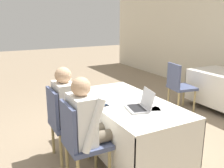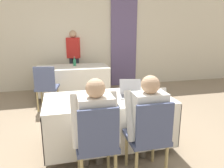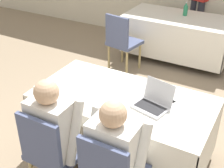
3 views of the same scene
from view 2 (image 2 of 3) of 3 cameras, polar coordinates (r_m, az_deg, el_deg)
The scene contains 17 objects.
ground_plane at distance 3.30m, azimuth -0.93°, elevation -15.86°, with size 24.00×24.00×0.00m, color gray.
wall_back at distance 6.17m, azimuth -8.05°, elevation 11.50°, with size 12.00×0.06×2.70m.
curtain_panel at distance 6.35m, azimuth 3.10°, elevation 11.48°, with size 0.75×0.04×2.65m.
conference_table_near at distance 3.05m, azimuth -0.97°, elevation -6.68°, with size 1.73×0.89×0.74m.
conference_table_far at distance 5.48m, azimuth -10.19°, elevation 2.73°, with size 1.73×0.89×0.74m.
laptop at distance 3.04m, azimuth 4.93°, elevation -2.51°, with size 0.35×0.33×0.23m.
cell_phone at distance 2.68m, azimuth 0.99°, elevation -5.74°, with size 0.08×0.13×0.01m.
paper_beside_laptop at distance 3.20m, azimuth 6.76°, elevation -2.50°, with size 0.29×0.34×0.00m.
paper_centre_table at distance 3.14m, azimuth 4.43°, elevation -2.77°, with size 0.31×0.36×0.00m.
paper_left_edge at distance 3.16m, azimuth -13.06°, elevation -2.97°, with size 0.31×0.36×0.00m.
water_bottle at distance 5.54m, azimuth -9.77°, elevation 5.75°, with size 0.07×0.07×0.22m.
chair_near_left at distance 2.35m, azimuth -3.96°, elevation -14.74°, with size 0.44×0.44×0.93m.
chair_near_right at distance 2.50m, azimuth 9.67°, elevation -13.02°, with size 0.44×0.44×0.93m.
chair_far_spare at distance 4.64m, azimuth -16.77°, elevation -0.37°, with size 0.51×0.51×0.93m.
person_checkered_shirt at distance 2.37m, azimuth -4.46°, elevation -10.17°, with size 0.50×0.52×1.19m.
person_white_shirt at distance 2.52m, azimuth 8.88°, elevation -8.76°, with size 0.50×0.52×1.19m.
person_red_shirt at distance 6.16m, azimuth -9.95°, elevation 7.33°, with size 0.39×0.30×1.59m.
Camera 2 is at (-0.62, -2.77, 1.68)m, focal length 35.00 mm.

